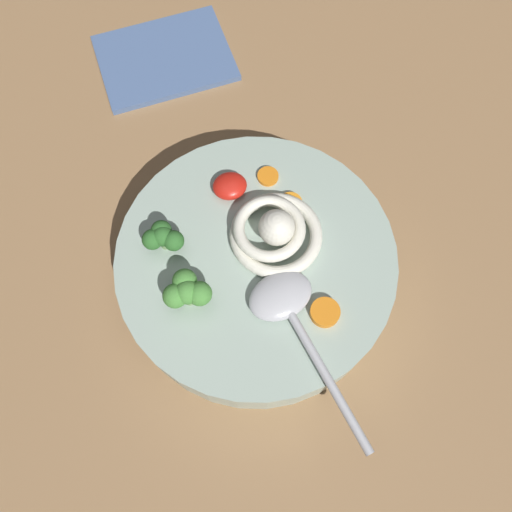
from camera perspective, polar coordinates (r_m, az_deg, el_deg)
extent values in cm
cube|color=#936D47|center=(56.16, -3.22, -0.32)|extent=(108.30, 108.30, 3.31)
cylinder|color=#9EB2A3|center=(50.86, 0.00, -1.22)|extent=(26.83, 26.83, 5.84)
cylinder|color=olive|center=(50.64, 0.00, -1.12)|extent=(23.61, 23.61, 5.37)
torus|color=silver|center=(48.37, 2.25, 2.41)|extent=(8.83, 8.83, 1.22)
torus|color=silver|center=(47.55, 1.50, 3.12)|extent=(9.46, 9.46, 1.10)
sphere|color=silver|center=(46.93, 2.32, 3.20)|extent=(3.42, 3.42, 3.42)
ellipsoid|color=#B7B7BC|center=(46.04, 2.73, -4.44)|extent=(6.80, 5.58, 1.60)
cylinder|color=#B7B7BC|center=(44.84, 7.47, -12.53)|extent=(3.98, 14.83, 0.80)
ellipsoid|color=red|center=(50.58, -2.94, 7.81)|extent=(3.40, 3.06, 1.53)
cylinder|color=#7A9E60|center=(48.70, -10.02, 1.14)|extent=(0.99, 0.99, 1.06)
sphere|color=#2D6628|center=(47.34, -10.31, 1.85)|extent=(1.95, 1.95, 1.95)
sphere|color=#2D6628|center=(47.57, -11.41, 1.47)|extent=(1.95, 1.95, 1.95)
sphere|color=#2D6628|center=(47.21, -9.17, 1.70)|extent=(1.95, 1.95, 1.95)
sphere|color=#2D6628|center=(47.89, -10.51, 2.81)|extent=(1.95, 1.95, 1.95)
cylinder|color=#7A9E60|center=(46.53, -7.42, -4.63)|extent=(1.13, 1.13, 1.21)
sphere|color=#478938|center=(44.90, -7.69, -3.99)|extent=(2.22, 2.22, 2.22)
sphere|color=#478938|center=(45.16, -9.02, -4.41)|extent=(2.22, 2.22, 2.22)
sphere|color=#478938|center=(44.83, -6.31, -4.19)|extent=(2.22, 2.22, 2.22)
sphere|color=#478938|center=(45.43, -7.96, -2.77)|extent=(2.22, 2.22, 2.22)
cylinder|color=orange|center=(50.24, 3.86, 5.84)|extent=(2.33, 2.33, 0.57)
cylinder|color=orange|center=(46.39, 7.70, -6.25)|extent=(2.71, 2.71, 0.79)
cylinder|color=orange|center=(51.71, 1.34, 8.87)|extent=(2.13, 2.13, 0.43)
cube|color=#4C6693|center=(69.44, -10.13, 20.92)|extent=(16.84, 13.20, 0.80)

